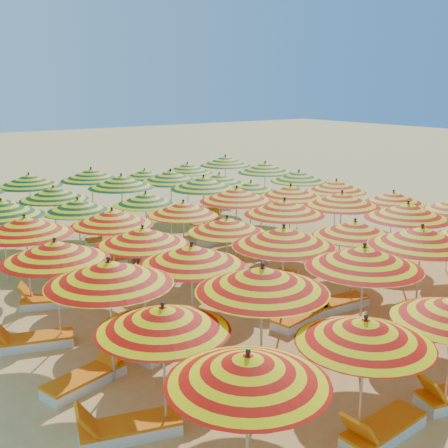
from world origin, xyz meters
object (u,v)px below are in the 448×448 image
Objects in this scene: umbrella_47 at (225,161)px; lounger_19 at (99,263)px; umbrella_7 at (262,279)px; umbrella_27 at (237,194)px; umbrella_9 at (422,237)px; umbrella_22 at (342,199)px; umbrella_26 at (183,208)px; umbrella_32 at (146,199)px; umbrella_25 at (112,217)px; lounger_17 at (171,271)px; lounger_23 at (217,206)px; umbrella_6 at (163,318)px; umbrella_40 at (219,178)px; umbrella_16 at (408,211)px; lounger_13 at (273,280)px; lounger_18 at (272,247)px; umbrella_30 at (1,208)px; beachgoer_a at (263,267)px; umbrella_0 at (248,369)px; umbrella_23 at (393,198)px; umbrella_33 at (204,183)px; umbrella_14 at (284,236)px; lounger_1 at (382,430)px; umbrella_15 at (355,228)px; umbrella_46 at (187,168)px; lounger_22 at (206,223)px; umbrella_18 at (55,251)px; umbrella_29 at (336,186)px; umbrella_31 at (78,206)px; umbrella_24 at (25,226)px; umbrella_45 at (144,174)px; umbrella_28 at (291,191)px; umbrella_41 at (265,168)px; umbrella_43 at (29,180)px; lounger_20 at (217,237)px; lounger_6 at (127,428)px; lounger_14 at (378,254)px; umbrella_13 at (192,255)px; umbrella_21 at (284,207)px; umbrella_37 at (54,193)px; lounger_21 at (110,240)px; umbrella_34 at (251,187)px; beachgoer_b at (139,250)px; lounger_16 at (132,283)px; umbrella_20 at (227,225)px; lounger_15 at (53,300)px; umbrella_1 at (365,331)px.

lounger_19 is (-8.69, -4.96, -2.14)m from umbrella_47.
umbrella_27 is (4.68, 6.99, -0.05)m from umbrella_7.
umbrella_9 is 0.89× the size of umbrella_22.
umbrella_26 is 2.20m from umbrella_32.
lounger_17 is (1.95, 0.15, -2.03)m from umbrella_25.
umbrella_6 is at bearing -131.16° from lounger_23.
umbrella_16 is at bearing -89.14° from umbrella_40.
umbrella_25 is at bearing -46.28° from lounger_13.
umbrella_6 is 11.29m from lounger_18.
umbrella_30 reaches higher than beachgoer_a.
umbrella_0 is 13.11m from umbrella_23.
umbrella_14 is at bearing -109.57° from umbrella_33.
lounger_1 is (-8.55, -16.31, -2.14)m from umbrella_47.
umbrella_15 is 12.02m from umbrella_46.
umbrella_33 is at bearing 45.49° from umbrella_26.
umbrella_47 is (2.13, 11.86, 0.00)m from umbrella_16.
umbrella_22 is 1.19× the size of umbrella_32.
umbrella_25 is 11.46m from lounger_23.
lounger_22 is at bearing 14.95° from umbrella_30.
lounger_19 is at bearing 57.91° from umbrella_18.
umbrella_29 reaches higher than umbrella_31.
umbrella_24 reaches higher than umbrella_45.
lounger_1 is at bearing -2.54° from umbrella_0.
umbrella_46 is at bearing 88.85° from umbrella_28.
umbrella_16 is 1.21× the size of umbrella_41.
umbrella_6 is 8.40m from umbrella_26.
umbrella_18 is (-9.53, 2.17, -0.05)m from umbrella_16.
umbrella_43 is (2.02, 15.95, 0.18)m from umbrella_0.
umbrella_14 is at bearing -78.48° from umbrella_43.
umbrella_9 is 1.54× the size of lounger_13.
umbrella_7 is 1.56× the size of lounger_20.
lounger_6 is (-5.07, -1.82, -2.15)m from umbrella_14.
umbrella_24 is 11.56m from lounger_14.
umbrella_13 is at bearing -39.09° from umbrella_18.
umbrella_21 is at bearing -119.67° from lounger_20.
lounger_19 is at bearing 37.54° from umbrella_24.
umbrella_37 is at bearing -88.27° from umbrella_43.
umbrella_18 is at bearing -15.23° from lounger_13.
beachgoer_a is (1.07, -2.59, -1.42)m from umbrella_26.
umbrella_13 is at bearing 177.97° from umbrella_16.
umbrella_28 is 1.08× the size of umbrella_45.
umbrella_45 is (-4.32, 7.05, -0.07)m from umbrella_29.
lounger_21 is at bearing 76.92° from umbrella_13.
umbrella_22 is 5.03m from umbrella_26.
umbrella_34 reaches higher than beachgoer_b.
beachgoer_b is (-7.71, 3.82, -1.43)m from umbrella_23.
umbrella_14 is at bearing 117.97° from lounger_16.
umbrella_20 reaches higher than lounger_15.
umbrella_40 is 2.47m from umbrella_41.
lounger_23 is (8.55, 16.19, -1.90)m from umbrella_1.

